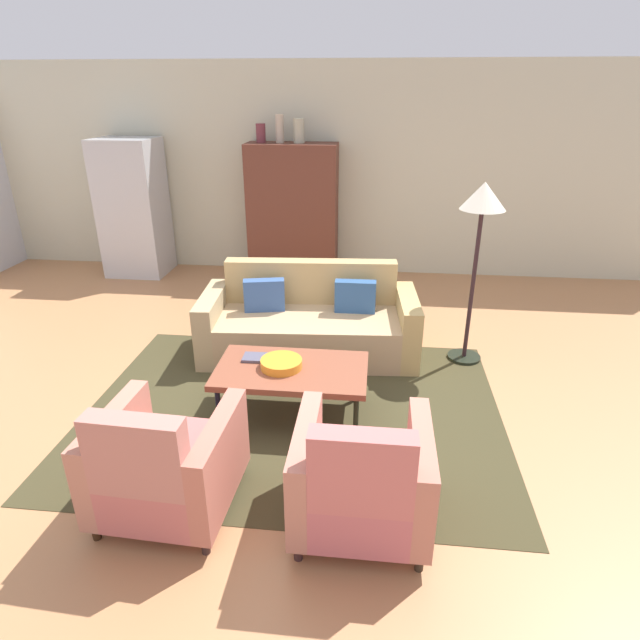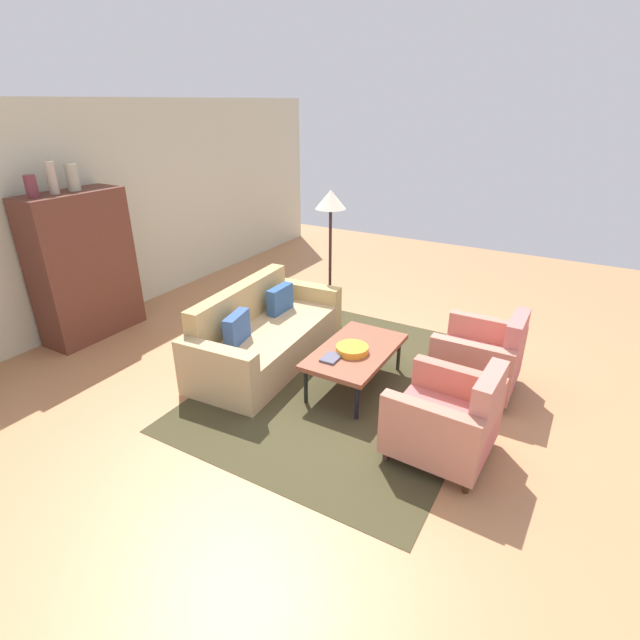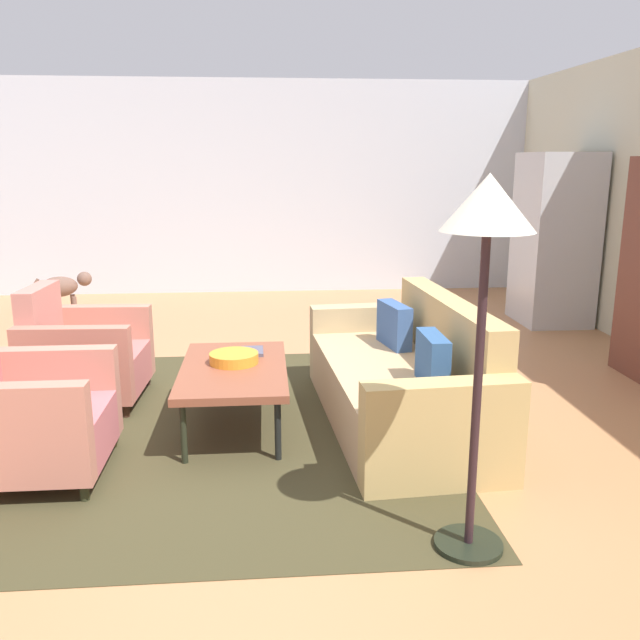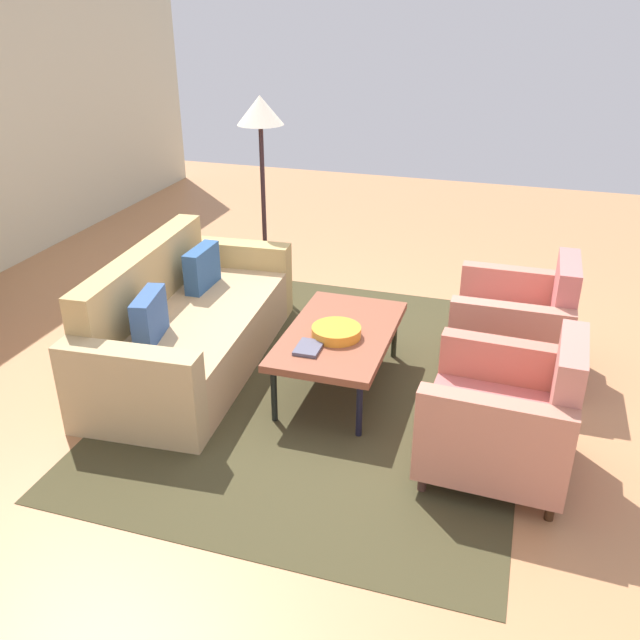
# 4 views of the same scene
# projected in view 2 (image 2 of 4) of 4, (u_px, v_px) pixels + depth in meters

# --- Properties ---
(ground_plane) EXTENTS (11.78, 11.78, 0.00)m
(ground_plane) POSITION_uv_depth(u_px,v_px,m) (361.00, 383.00, 5.15)
(ground_plane) COLOR #B47B4E
(wall_back) EXTENTS (9.82, 0.12, 2.80)m
(wall_back) POSITION_uv_depth(u_px,v_px,m) (98.00, 214.00, 6.33)
(wall_back) COLOR beige
(wall_back) RESTS_ON ground
(area_rug) EXTENTS (3.40, 2.60, 0.01)m
(area_rug) POSITION_uv_depth(u_px,v_px,m) (350.00, 383.00, 5.15)
(area_rug) COLOR #3D3720
(area_rug) RESTS_ON ground
(couch) EXTENTS (2.16, 1.04, 0.86)m
(couch) POSITION_uv_depth(u_px,v_px,m) (262.00, 336.00, 5.54)
(couch) COLOR tan
(couch) RESTS_ON ground
(coffee_table) EXTENTS (1.20, 0.70, 0.43)m
(coffee_table) POSITION_uv_depth(u_px,v_px,m) (355.00, 352.00, 4.96)
(coffee_table) COLOR black
(coffee_table) RESTS_ON ground
(armchair_left) EXTENTS (0.84, 0.84, 0.88)m
(armchair_left) POSITION_uv_depth(u_px,v_px,m) (450.00, 421.00, 3.98)
(armchair_left) COLOR #3C251F
(armchair_left) RESTS_ON ground
(armchair_right) EXTENTS (0.80, 0.80, 0.88)m
(armchair_right) POSITION_uv_depth(u_px,v_px,m) (483.00, 360.00, 4.93)
(armchair_right) COLOR black
(armchair_right) RESTS_ON ground
(fruit_bowl) EXTENTS (0.33, 0.33, 0.07)m
(fruit_bowl) POSITION_uv_depth(u_px,v_px,m) (352.00, 349.00, 4.87)
(fruit_bowl) COLOR orange
(fruit_bowl) RESTS_ON coffee_table
(book_stack) EXTENTS (0.22, 0.16, 0.02)m
(book_stack) POSITION_uv_depth(u_px,v_px,m) (331.00, 358.00, 4.75)
(book_stack) COLOR #4F4D60
(book_stack) RESTS_ON coffee_table
(cabinet) EXTENTS (1.20, 0.51, 1.80)m
(cabinet) POSITION_uv_depth(u_px,v_px,m) (83.00, 266.00, 5.92)
(cabinet) COLOR brown
(cabinet) RESTS_ON ground
(vase_tall) EXTENTS (0.12, 0.12, 0.24)m
(vase_tall) POSITION_uv_depth(u_px,v_px,m) (31.00, 186.00, 5.18)
(vase_tall) COLOR brown
(vase_tall) RESTS_ON cabinet
(vase_round) EXTENTS (0.11, 0.11, 0.35)m
(vase_round) POSITION_uv_depth(u_px,v_px,m) (52.00, 178.00, 5.35)
(vase_round) COLOR #B5A38C
(vase_round) RESTS_ON cabinet
(vase_small) EXTENTS (0.14, 0.14, 0.30)m
(vase_small) POSITION_uv_depth(u_px,v_px,m) (72.00, 177.00, 5.56)
(vase_small) COLOR #ACA88C
(vase_small) RESTS_ON cabinet
(floor_lamp) EXTENTS (0.40, 0.40, 1.72)m
(floor_lamp) POSITION_uv_depth(u_px,v_px,m) (331.00, 211.00, 6.26)
(floor_lamp) COLOR black
(floor_lamp) RESTS_ON ground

